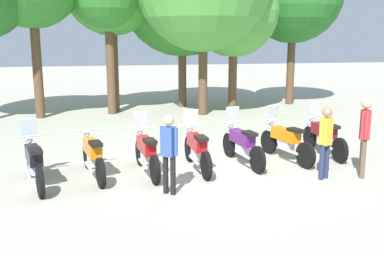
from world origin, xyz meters
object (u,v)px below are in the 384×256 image
motorcycle_2 (146,152)px  motorcycle_3 (197,148)px  motorcycle_6 (323,136)px  person_0 (169,149)px  motorcycle_4 (242,144)px  person_2 (326,138)px  motorcycle_1 (93,155)px  person_1 (365,131)px  motorcycle_0 (34,162)px  tree_6 (234,12)px  motorcycle_5 (285,140)px

motorcycle_2 → motorcycle_3: 1.22m
motorcycle_6 → person_0: person_0 is taller
motorcycle_4 → motorcycle_6: bearing=-89.3°
motorcycle_3 → motorcycle_4: same height
motorcycle_4 → person_0: bearing=121.6°
motorcycle_2 → motorcycle_4: same height
motorcycle_2 → person_2: size_ratio=1.34×
motorcycle_2 → motorcycle_6: size_ratio=1.00×
motorcycle_1 → motorcycle_4: 3.65m
motorcycle_6 → person_1: 2.06m
motorcycle_0 → motorcycle_6: 7.35m
motorcycle_3 → tree_6: tree_6 is taller
motorcycle_1 → motorcycle_5: (4.84, 0.41, 0.01)m
motorcycle_4 → person_2: size_ratio=1.34×
motorcycle_6 → person_2: person_2 is taller
motorcycle_1 → tree_6: tree_6 is taller
motorcycle_4 → person_0: (-2.11, -1.77, 0.43)m
motorcycle_0 → person_0: 2.98m
motorcycle_1 → motorcycle_6: (6.06, 0.69, 0.01)m
motorcycle_2 → person_0: 1.57m
motorcycle_1 → motorcycle_5: size_ratio=1.00×
person_0 → tree_6: 10.97m
person_0 → person_2: (3.53, 0.24, -0.00)m
motorcycle_0 → motorcycle_4: (4.85, 0.67, 0.00)m
person_2 → motorcycle_1: bearing=51.5°
motorcycle_5 → person_0: bearing=106.5°
motorcycle_3 → person_1: (3.54, -1.37, 0.56)m
motorcycle_0 → person_0: bearing=-126.5°
motorcycle_0 → motorcycle_4: size_ratio=0.98×
motorcycle_2 → person_2: bearing=-114.7°
motorcycle_0 → motorcycle_6: bearing=-96.3°
person_0 → tree_6: (4.25, 9.60, 3.20)m
motorcycle_1 → person_0: person_0 is taller
person_2 → motorcycle_5: bearing=-17.4°
motorcycle_2 → motorcycle_4: (2.42, 0.30, 0.00)m
motorcycle_5 → person_0: size_ratio=1.32×
motorcycle_5 → person_1: person_1 is taller
motorcycle_5 → person_0: 3.84m
motorcycle_5 → person_2: bearing=174.3°
motorcycle_0 → motorcycle_1: 1.27m
motorcycle_3 → motorcycle_6: bearing=-83.0°
motorcycle_4 → tree_6: 8.89m
motorcycle_0 → motorcycle_6: size_ratio=0.98×
motorcycle_2 → motorcycle_4: bearing=-89.9°
motorcycle_0 → tree_6: bearing=-54.0°
motorcycle_0 → motorcycle_2: same height
motorcycle_1 → tree_6: size_ratio=0.36×
motorcycle_3 → motorcycle_0: bearing=94.3°
motorcycle_2 → person_1: size_ratio=1.21×
motorcycle_2 → tree_6: 9.99m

